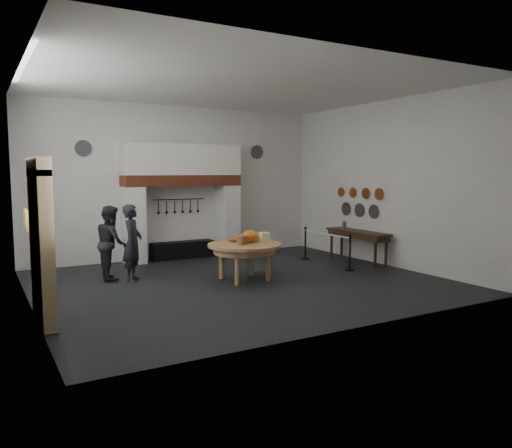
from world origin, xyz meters
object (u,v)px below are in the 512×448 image
visitor_near (133,243)px  barrier_post_far (305,244)px  work_table (244,245)px  side_table (358,232)px  iron_range (182,250)px  barrier_post_near (350,253)px  visitor_far (111,242)px

visitor_near → barrier_post_far: 5.28m
work_table → barrier_post_far: size_ratio=1.93×
side_table → visitor_near: bearing=173.0°
iron_range → side_table: side_table is taller
visitor_near → side_table: (6.24, -0.77, -0.03)m
side_table → barrier_post_near: size_ratio=2.44×
iron_range → visitor_near: (-2.14, -2.31, 0.65)m
visitor_near → barrier_post_near: 5.51m
work_table → side_table: size_ratio=0.79×
iron_range → barrier_post_near: bearing=-51.6°
visitor_near → barrier_post_near: bearing=-77.2°
visitor_near → visitor_far: visitor_near is taller
iron_range → side_table: size_ratio=0.86×
barrier_post_far → visitor_far: bearing=179.9°
side_table → barrier_post_near: (-0.99, -0.84, -0.42)m
iron_range → work_table: size_ratio=1.09×
side_table → barrier_post_near: same height
barrier_post_far → barrier_post_near: bearing=-90.0°
iron_range → barrier_post_near: (3.11, -3.92, 0.20)m
barrier_post_near → barrier_post_far: bearing=90.0°
side_table → work_table: bearing=-172.8°
visitor_far → barrier_post_near: visitor_far is taller
barrier_post_near → visitor_far: bearing=160.4°
visitor_near → barrier_post_far: bearing=-55.9°
visitor_near → barrier_post_far: visitor_near is taller
iron_range → barrier_post_far: size_ratio=2.11×
visitor_near → visitor_far: size_ratio=1.02×
visitor_far → barrier_post_near: size_ratio=1.97×
iron_range → side_table: bearing=-36.9°
visitor_near → barrier_post_near: visitor_near is taller
iron_range → visitor_far: bearing=-143.0°
iron_range → barrier_post_near: barrier_post_near is taller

